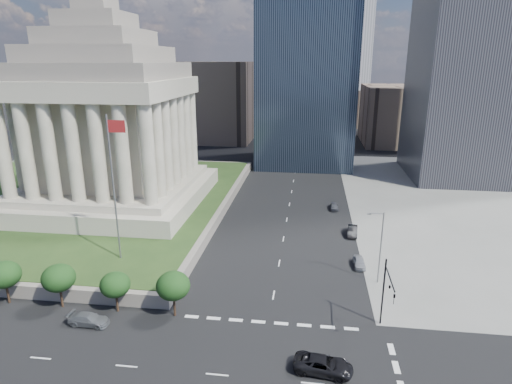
% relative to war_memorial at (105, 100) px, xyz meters
% --- Properties ---
extents(ground, '(500.00, 500.00, 0.00)m').
position_rel_war_memorial_xyz_m(ground, '(34.00, 52.00, -21.40)').
color(ground, black).
rests_on(ground, ground).
extents(plaza_terrace, '(66.00, 70.00, 1.80)m').
position_rel_war_memorial_xyz_m(plaza_terrace, '(-11.00, 2.00, -20.50)').
color(plaza_terrace, slate).
rests_on(plaza_terrace, ground).
extents(plaza_lawn, '(64.00, 68.00, 0.10)m').
position_rel_war_memorial_xyz_m(plaza_lawn, '(-11.00, 2.00, -19.55)').
color(plaza_lawn, '#213917').
rests_on(plaza_lawn, plaza_terrace).
extents(war_memorial, '(34.00, 34.00, 39.00)m').
position_rel_war_memorial_xyz_m(war_memorial, '(0.00, 0.00, 0.00)').
color(war_memorial, gray).
rests_on(war_memorial, plaza_lawn).
extents(flagpole, '(2.52, 0.24, 20.00)m').
position_rel_war_memorial_xyz_m(flagpole, '(12.17, -24.00, -8.29)').
color(flagpole, slate).
rests_on(flagpole, plaza_lawn).
extents(midrise_glass, '(26.00, 26.00, 60.00)m').
position_rel_war_memorial_xyz_m(midrise_glass, '(36.00, 47.00, 8.60)').
color(midrise_glass, black).
rests_on(midrise_glass, ground).
extents(building_filler_ne, '(20.00, 30.00, 20.00)m').
position_rel_war_memorial_xyz_m(building_filler_ne, '(66.00, 82.00, -11.40)').
color(building_filler_ne, brown).
rests_on(building_filler_ne, ground).
extents(building_filler_nw, '(24.00, 30.00, 28.00)m').
position_rel_war_memorial_xyz_m(building_filler_nw, '(4.00, 82.00, -7.40)').
color(building_filler_nw, brown).
rests_on(building_filler_nw, ground).
extents(traffic_signal_ne, '(0.30, 5.74, 8.00)m').
position_rel_war_memorial_xyz_m(traffic_signal_ne, '(46.50, -34.30, -16.15)').
color(traffic_signal_ne, black).
rests_on(traffic_signal_ne, ground).
extents(street_lamp_north, '(2.13, 0.22, 10.00)m').
position_rel_war_memorial_xyz_m(street_lamp_north, '(47.33, -23.00, -15.74)').
color(street_lamp_north, slate).
rests_on(street_lamp_north, ground).
extents(pickup_truck, '(3.29, 5.93, 1.57)m').
position_rel_war_memorial_xyz_m(pickup_truck, '(39.94, -41.31, -20.62)').
color(pickup_truck, black).
rests_on(pickup_truck, ground).
extents(suv_grey, '(2.07, 4.71, 1.35)m').
position_rel_war_memorial_xyz_m(suv_grey, '(13.99, -37.00, -20.73)').
color(suv_grey, '#595D61').
rests_on(suv_grey, ground).
extents(parked_sedan_near, '(3.96, 1.70, 1.33)m').
position_rel_war_memorial_xyz_m(parked_sedan_near, '(45.50, -18.56, -20.73)').
color(parked_sedan_near, '#989AA0').
rests_on(parked_sedan_near, ground).
extents(parked_sedan_mid, '(2.02, 4.74, 1.52)m').
position_rel_war_memorial_xyz_m(parked_sedan_mid, '(45.50, -6.85, -20.64)').
color(parked_sedan_mid, black).
rests_on(parked_sedan_mid, ground).
extents(parked_sedan_far, '(3.84, 1.57, 1.31)m').
position_rel_war_memorial_xyz_m(parked_sedan_far, '(43.00, 5.99, -20.75)').
color(parked_sedan_far, '#53545A').
rests_on(parked_sedan_far, ground).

